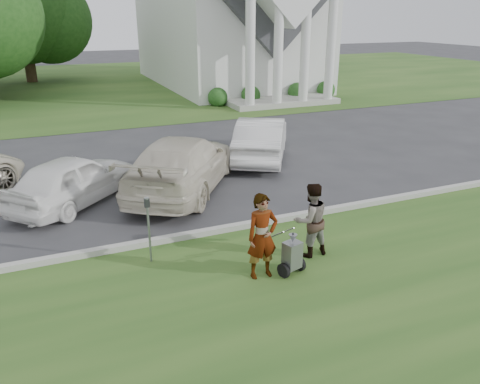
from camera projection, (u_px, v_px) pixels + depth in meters
ground at (230, 242)px, 10.53m from camera, size 120.00×120.00×0.00m
grass_strip at (294, 317)px, 7.94m from camera, size 80.00×7.00×0.01m
church_lawn at (93, 84)px, 33.77m from camera, size 80.00×30.00×0.01m
curb at (221, 230)px, 10.97m from camera, size 80.00×0.18×0.15m
tree_back at (22, 14)px, 33.20m from camera, size 9.61×7.60×8.89m
striping_cart at (292, 256)px, 9.13m from camera, size 0.67×1.08×0.93m
person_left at (262, 237)px, 8.88m from camera, size 0.63×0.42×1.70m
person_right at (311, 221)px, 9.71m from camera, size 0.80×0.64×1.60m
parking_meter_near at (148, 222)px, 9.39m from camera, size 0.10×0.09×1.43m
car_b at (74, 179)px, 12.48m from camera, size 3.95×3.89×1.35m
car_c at (183, 164)px, 13.44m from camera, size 4.85×5.68×1.56m
car_d at (261, 138)px, 16.32m from camera, size 3.62×4.66×1.48m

